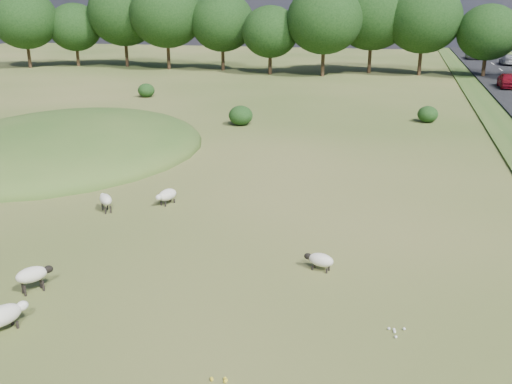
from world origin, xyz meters
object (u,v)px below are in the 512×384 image
sheep_4 (167,195)px  car_0 (474,54)px  sheep_2 (33,275)px  sheep_3 (320,260)px  car_6 (509,59)px  sheep_1 (105,200)px  sheep_0 (3,315)px  car_4 (508,81)px

sheep_4 → car_0: size_ratio=0.25×
sheep_2 → sheep_3: (8.38, 3.69, -0.20)m
sheep_4 → car_6: car_6 is taller
sheep_1 → sheep_4: 2.65m
sheep_3 → car_0: 80.80m
sheep_0 → sheep_2: size_ratio=1.22×
sheep_0 → sheep_2: bearing=39.6°
sheep_0 → sheep_3: size_ratio=1.25×
sheep_2 → sheep_3: bearing=-28.2°
sheep_1 → car_6: (26.24, 68.27, 0.43)m
sheep_4 → car_4: (20.25, 41.63, 0.55)m
sheep_3 → sheep_4: size_ratio=0.87×
sheep_0 → sheep_4: (0.25, 10.74, -0.04)m
car_0 → car_4: 33.27m
car_4 → sheep_4: bearing=-115.9°
sheep_0 → sheep_4: 10.74m
sheep_2 → car_4: car_4 is taller
sheep_4 → car_6: (24.05, 66.77, 0.53)m
sheep_0 → car_6: 81.23m
sheep_4 → sheep_2: bearing=14.5°
sheep_3 → sheep_4: bearing=-19.3°
sheep_1 → car_0: 79.63m
sheep_4 → car_0: car_0 is taller
sheep_4 → car_0: (20.25, 74.91, 0.52)m
sheep_1 → sheep_4: sheep_1 is taller
car_0 → sheep_0: bearing=-103.5°
sheep_1 → sheep_3: (9.75, -3.39, -0.16)m
sheep_2 → car_6: 79.35m
car_0 → car_6: (3.80, -8.13, 0.02)m
sheep_4 → car_0: 77.60m
sheep_3 → car_6: bearing=-89.4°
car_0 → sheep_2: bearing=-104.2°
sheep_4 → sheep_0: bearing=18.7°
sheep_0 → car_4: (20.50, 52.37, 0.51)m
car_0 → car_4: (0.00, -33.27, 0.04)m
sheep_0 → sheep_4: sheep_0 is taller
sheep_2 → car_4: size_ratio=0.26×
car_6 → sheep_0: bearing=72.6°
sheep_1 → sheep_3: bearing=-152.1°
sheep_0 → sheep_1: bearing=36.4°
sheep_2 → car_6: bearing=19.8°
sheep_4 → sheep_3: bearing=77.2°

